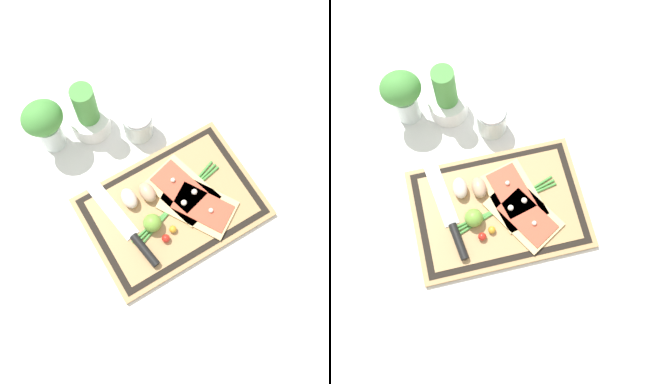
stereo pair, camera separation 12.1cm
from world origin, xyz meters
TOP-DOWN VIEW (x-y plane):
  - ground_plane at (0.00, 0.00)m, footprint 6.00×6.00m
  - cutting_board at (0.00, 0.00)m, footprint 0.47×0.32m
  - pizza_slice_near at (0.06, -0.04)m, footprint 0.20×0.23m
  - pizza_slice_far at (0.05, 0.03)m, footprint 0.16×0.21m
  - knife at (-0.13, -0.02)m, footprint 0.07×0.30m
  - egg_brown at (-0.04, 0.06)m, footprint 0.04×0.06m
  - egg_pink at (-0.09, 0.07)m, footprint 0.04×0.06m
  - lime at (-0.07, -0.02)m, footprint 0.05×0.05m
  - cherry_tomato_red at (-0.06, -0.07)m, footprint 0.02×0.02m
  - cherry_tomato_yellow at (-0.03, -0.06)m, footprint 0.02×0.02m
  - scallion_bunch at (0.01, -0.00)m, footprint 0.31×0.11m
  - herb_pot at (-0.07, 0.33)m, footprint 0.11×0.11m
  - sauce_jar at (0.04, 0.25)m, footprint 0.08×0.08m
  - herb_glass at (-0.19, 0.35)m, footprint 0.11×0.10m

SIDE VIEW (x-z plane):
  - ground_plane at x=0.00m, z-range 0.00..0.00m
  - cutting_board at x=0.00m, z-range 0.00..0.02m
  - scallion_bunch at x=0.01m, z-range 0.02..0.03m
  - pizza_slice_near at x=0.06m, z-range 0.01..0.04m
  - pizza_slice_far at x=0.05m, z-range 0.01..0.04m
  - knife at x=-0.13m, z-range 0.02..0.04m
  - cherry_tomato_yellow at x=-0.03m, z-range 0.02..0.04m
  - cherry_tomato_red at x=-0.06m, z-range 0.02..0.04m
  - egg_brown at x=-0.04m, z-range 0.02..0.06m
  - egg_pink at x=-0.09m, z-range 0.02..0.06m
  - sauce_jar at x=0.04m, z-range -0.01..0.09m
  - lime at x=-0.07m, z-range 0.02..0.07m
  - herb_pot at x=-0.07m, z-range -0.03..0.17m
  - herb_glass at x=-0.19m, z-range 0.02..0.21m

